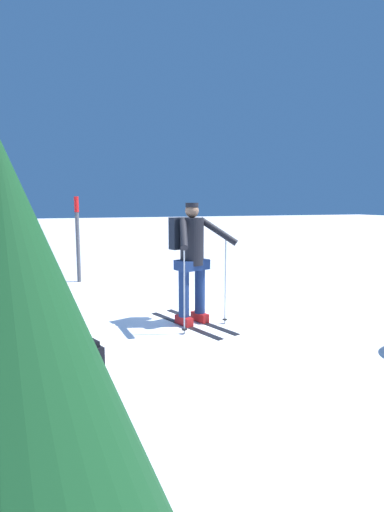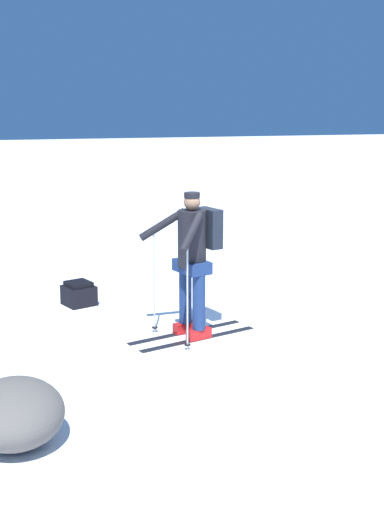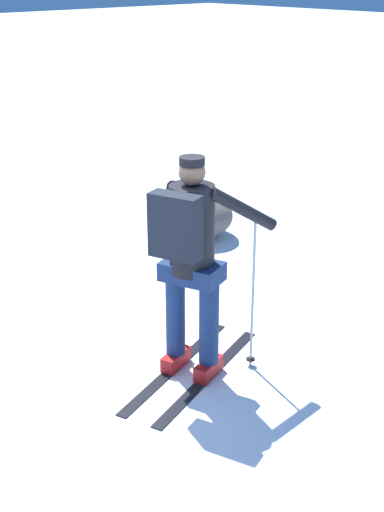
{
  "view_description": "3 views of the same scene",
  "coord_description": "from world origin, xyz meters",
  "views": [
    {
      "loc": [
        -2.19,
        -5.96,
        1.73
      ],
      "look_at": [
        -0.3,
        -0.73,
        0.98
      ],
      "focal_mm": 28.0,
      "sensor_mm": 36.0,
      "label": 1
    },
    {
      "loc": [
        7.51,
        -2.8,
        2.81
      ],
      "look_at": [
        -0.3,
        -0.73,
        0.98
      ],
      "focal_mm": 50.0,
      "sensor_mm": 36.0,
      "label": 2
    },
    {
      "loc": [
        -3.83,
        2.55,
        2.96
      ],
      "look_at": [
        -0.3,
        -0.73,
        0.98
      ],
      "focal_mm": 50.0,
      "sensor_mm": 36.0,
      "label": 3
    }
  ],
  "objects": [
    {
      "name": "ground_plane",
      "position": [
        0.0,
        0.0,
        0.0
      ],
      "size": [
        80.0,
        80.0,
        0.0
      ],
      "primitive_type": "plane",
      "color": "white"
    },
    {
      "name": "rock_boulder",
      "position": [
        1.91,
        -2.82,
        0.26
      ],
      "size": [
        0.96,
        0.82,
        0.53
      ],
      "primitive_type": "ellipsoid",
      "color": "#5B5651",
      "rests_on": "ground_plane"
    },
    {
      "name": "skier",
      "position": [
        -0.3,
        -0.71,
        1.0
      ],
      "size": [
        1.03,
        1.6,
        1.72
      ],
      "color": "black",
      "rests_on": "ground_plane"
    }
  ]
}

